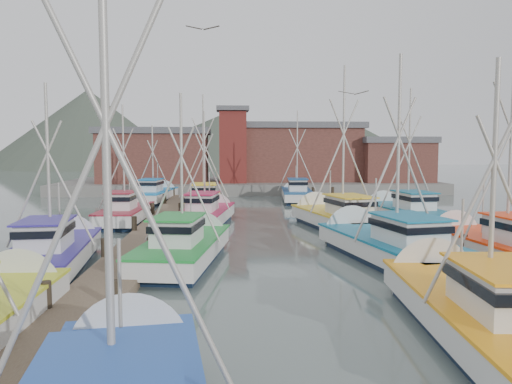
{
  "coord_description": "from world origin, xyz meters",
  "views": [
    {
      "loc": [
        -2.69,
        -23.64,
        5.08
      ],
      "look_at": [
        -1.03,
        4.61,
        2.6
      ],
      "focal_mm": 35.0,
      "sensor_mm": 36.0,
      "label": 1
    }
  ],
  "objects": [
    {
      "name": "shed_center",
      "position": [
        6.0,
        37.0,
        4.69
      ],
      "size": [
        14.84,
        9.54,
        6.9
      ],
      "color": "brown",
      "rests_on": "quay"
    },
    {
      "name": "gull_far",
      "position": [
        3.74,
        1.58,
        7.87
      ],
      "size": [
        1.53,
        0.66,
        0.24
      ],
      "rotation": [
        0.0,
        0.0,
        -0.45
      ],
      "color": "gray",
      "rests_on": "ground"
    },
    {
      "name": "boat_8",
      "position": [
        -4.04,
        9.63,
        0.68
      ],
      "size": [
        4.03,
        9.22,
        8.24
      ],
      "rotation": [
        0.0,
        0.0,
        -0.15
      ],
      "color": "#0F1D34",
      "rests_on": "ground"
    },
    {
      "name": "boat_9",
      "position": [
        4.29,
        7.41,
        0.69
      ],
      "size": [
        5.15,
        10.6,
        11.05
      ],
      "rotation": [
        0.0,
        0.0,
        0.21
      ],
      "color": "#0F1D34",
      "rests_on": "ground"
    },
    {
      "name": "quay",
      "position": [
        0.0,
        37.0,
        0.6
      ],
      "size": [
        44.0,
        16.0,
        1.2
      ],
      "primitive_type": "cube",
      "color": "slate",
      "rests_on": "ground"
    },
    {
      "name": "boat_10",
      "position": [
        -9.51,
        10.61,
        0.68
      ],
      "size": [
        3.5,
        8.27,
        8.6
      ],
      "rotation": [
        0.0,
        0.0,
        -0.04
      ],
      "color": "#0F1D34",
      "rests_on": "ground"
    },
    {
      "name": "dock_right",
      "position": [
        7.0,
        4.04,
        0.21
      ],
      "size": [
        2.3,
        46.0,
        1.5
      ],
      "color": "#503C31",
      "rests_on": "ground"
    },
    {
      "name": "lookout_tower",
      "position": [
        -2.0,
        33.0,
        5.55
      ],
      "size": [
        3.6,
        3.6,
        8.5
      ],
      "color": "maroon",
      "rests_on": "quay"
    },
    {
      "name": "gull_near",
      "position": [
        -3.75,
        -0.3,
        10.53
      ],
      "size": [
        1.55,
        0.63,
        0.24
      ],
      "rotation": [
        0.0,
        0.0,
        -0.11
      ],
      "color": "gray",
      "rests_on": "ground"
    },
    {
      "name": "boat_1",
      "position": [
        4.15,
        -10.59,
        0.68
      ],
      "size": [
        3.82,
        10.16,
        8.25
      ],
      "rotation": [
        0.0,
        0.0,
        -0.07
      ],
      "color": "#0F1D34",
      "rests_on": "ground"
    },
    {
      "name": "boat_13",
      "position": [
        4.05,
        24.16,
        0.68
      ],
      "size": [
        3.7,
        8.83,
        9.32
      ],
      "rotation": [
        0.0,
        0.0,
        -0.08
      ],
      "color": "#0F1D34",
      "rests_on": "ground"
    },
    {
      "name": "boat_11",
      "position": [
        9.42,
        9.84,
        0.69
      ],
      "size": [
        4.0,
        9.61,
        9.9
      ],
      "rotation": [
        0.0,
        0.0,
        0.11
      ],
      "color": "#0F1D34",
      "rests_on": "ground"
    },
    {
      "name": "distant_hills",
      "position": [
        -12.76,
        122.59,
        0.0
      ],
      "size": [
        175.0,
        140.0,
        42.0
      ],
      "color": "#3E473B",
      "rests_on": "ground"
    },
    {
      "name": "boat_6",
      "position": [
        -10.03,
        -2.15,
        0.68
      ],
      "size": [
        3.63,
        9.19,
        8.47
      ],
      "rotation": [
        0.0,
        0.0,
        0.1
      ],
      "color": "#0F1D34",
      "rests_on": "ground"
    },
    {
      "name": "ground",
      "position": [
        0.0,
        0.0,
        0.0
      ],
      "size": [
        260.0,
        260.0,
        0.0
      ],
      "primitive_type": "plane",
      "color": "#485754",
      "rests_on": "ground"
    },
    {
      "name": "dock_left",
      "position": [
        -7.0,
        4.04,
        0.21
      ],
      "size": [
        2.3,
        46.0,
        1.5
      ],
      "color": "#503C31",
      "rests_on": "ground"
    },
    {
      "name": "boat_14",
      "position": [
        -9.55,
        24.4,
        0.68
      ],
      "size": [
        3.82,
        9.31,
        8.0
      ],
      "rotation": [
        0.0,
        0.0,
        -0.12
      ],
      "color": "#0F1D34",
      "rests_on": "ground"
    },
    {
      "name": "boat_12",
      "position": [
        -4.63,
        18.16,
        0.69
      ],
      "size": [
        4.08,
        9.43,
        10.25
      ],
      "rotation": [
        0.0,
        0.0,
        0.05
      ],
      "color": "#0F1D34",
      "rests_on": "ground"
    },
    {
      "name": "boat_4",
      "position": [
        -4.53,
        -1.37,
        0.68
      ],
      "size": [
        4.08,
        9.35,
        8.2
      ],
      "rotation": [
        0.0,
        0.0,
        -0.15
      ],
      "color": "#0F1D34",
      "rests_on": "ground"
    },
    {
      "name": "shed_right",
      "position": [
        17.0,
        34.0,
        3.84
      ],
      "size": [
        8.48,
        6.36,
        5.2
      ],
      "color": "brown",
      "rests_on": "quay"
    },
    {
      "name": "boat_5",
      "position": [
        4.59,
        -1.58,
        0.68
      ],
      "size": [
        5.12,
        10.85,
        10.1
      ],
      "rotation": [
        0.0,
        0.0,
        0.19
      ],
      "color": "#0F1D34",
      "rests_on": "ground"
    },
    {
      "name": "boat_7",
      "position": [
        9.39,
        -2.16,
        0.69
      ],
      "size": [
        4.29,
        9.62,
        10.73
      ],
      "rotation": [
        0.0,
        0.0,
        0.11
      ],
      "color": "#0F1D34",
      "rests_on": "ground"
    },
    {
      "name": "shed_left",
      "position": [
        -11.0,
        35.0,
        4.34
      ],
      "size": [
        12.72,
        8.48,
        6.2
      ],
      "color": "brown",
      "rests_on": "quay"
    }
  ]
}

